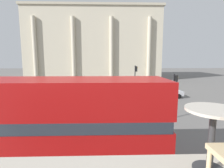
{
  "coord_description": "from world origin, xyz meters",
  "views": [
    {
      "loc": [
        -0.46,
        -2.16,
        4.89
      ],
      "look_at": [
        0.08,
        15.84,
        2.38
      ],
      "focal_mm": 28.0,
      "sensor_mm": 36.0,
      "label": 1
    }
  ],
  "objects_px": {
    "car_silver": "(165,92)",
    "traffic_light_near": "(174,90)",
    "plaza_building_left": "(95,46)",
    "pedestrian_white": "(131,79)",
    "cafe_dining_table": "(213,126)",
    "car_white": "(77,102)",
    "double_decker_bus": "(42,121)",
    "pedestrian_yellow": "(101,79)",
    "traffic_light_mid": "(135,77)"
  },
  "relations": [
    {
      "from": "plaza_building_left",
      "to": "traffic_light_near",
      "type": "height_order",
      "value": "plaza_building_left"
    },
    {
      "from": "pedestrian_white",
      "to": "pedestrian_yellow",
      "type": "height_order",
      "value": "pedestrian_yellow"
    },
    {
      "from": "pedestrian_white",
      "to": "cafe_dining_table",
      "type": "bearing_deg",
      "value": 122.79
    },
    {
      "from": "plaza_building_left",
      "to": "cafe_dining_table",
      "type": "bearing_deg",
      "value": -84.64
    },
    {
      "from": "double_decker_bus",
      "to": "traffic_light_mid",
      "type": "bearing_deg",
      "value": 71.53
    },
    {
      "from": "cafe_dining_table",
      "to": "car_white",
      "type": "xyz_separation_m",
      "value": [
        -4.17,
        15.26,
        -3.47
      ]
    },
    {
      "from": "plaza_building_left",
      "to": "car_silver",
      "type": "relative_size",
      "value": 7.68
    },
    {
      "from": "cafe_dining_table",
      "to": "traffic_light_mid",
      "type": "xyz_separation_m",
      "value": [
        2.61,
        20.92,
        -1.47
      ]
    },
    {
      "from": "double_decker_bus",
      "to": "pedestrian_yellow",
      "type": "distance_m",
      "value": 27.69
    },
    {
      "from": "plaza_building_left",
      "to": "traffic_light_mid",
      "type": "xyz_separation_m",
      "value": [
        6.92,
        -25.13,
        -5.92
      ]
    },
    {
      "from": "plaza_building_left",
      "to": "pedestrian_white",
      "type": "bearing_deg",
      "value": -57.12
    },
    {
      "from": "cafe_dining_table",
      "to": "plaza_building_left",
      "type": "distance_m",
      "value": 46.46
    },
    {
      "from": "traffic_light_near",
      "to": "pedestrian_white",
      "type": "distance_m",
      "value": 21.43
    },
    {
      "from": "traffic_light_mid",
      "to": "car_silver",
      "type": "bearing_deg",
      "value": -6.41
    },
    {
      "from": "traffic_light_mid",
      "to": "car_silver",
      "type": "relative_size",
      "value": 0.99
    },
    {
      "from": "double_decker_bus",
      "to": "car_silver",
      "type": "distance_m",
      "value": 18.38
    },
    {
      "from": "traffic_light_mid",
      "to": "car_white",
      "type": "xyz_separation_m",
      "value": [
        -6.77,
        -5.66,
        -2.0
      ]
    },
    {
      "from": "traffic_light_mid",
      "to": "car_white",
      "type": "relative_size",
      "value": 0.99
    },
    {
      "from": "traffic_light_near",
      "to": "car_silver",
      "type": "xyz_separation_m",
      "value": [
        2.09,
        8.27,
        -1.75
      ]
    },
    {
      "from": "double_decker_bus",
      "to": "cafe_dining_table",
      "type": "distance_m",
      "value": 6.94
    },
    {
      "from": "cafe_dining_table",
      "to": "car_silver",
      "type": "bearing_deg",
      "value": 72.41
    },
    {
      "from": "traffic_light_near",
      "to": "pedestrian_white",
      "type": "xyz_separation_m",
      "value": [
        -0.66,
        21.37,
        -1.48
      ]
    },
    {
      "from": "cafe_dining_table",
      "to": "car_white",
      "type": "bearing_deg",
      "value": 105.28
    },
    {
      "from": "pedestrian_yellow",
      "to": "double_decker_bus",
      "type": "bearing_deg",
      "value": 93.95
    },
    {
      "from": "cafe_dining_table",
      "to": "pedestrian_yellow",
      "type": "xyz_separation_m",
      "value": [
        -2.42,
        33.03,
        -3.15
      ]
    },
    {
      "from": "double_decker_bus",
      "to": "traffic_light_near",
      "type": "bearing_deg",
      "value": 43.61
    },
    {
      "from": "traffic_light_near",
      "to": "pedestrian_yellow",
      "type": "bearing_deg",
      "value": 108.13
    },
    {
      "from": "double_decker_bus",
      "to": "traffic_light_mid",
      "type": "relative_size",
      "value": 2.53
    },
    {
      "from": "car_white",
      "to": "pedestrian_white",
      "type": "bearing_deg",
      "value": -144.3
    },
    {
      "from": "traffic_light_mid",
      "to": "car_white",
      "type": "bearing_deg",
      "value": -140.13
    },
    {
      "from": "plaza_building_left",
      "to": "pedestrian_white",
      "type": "xyz_separation_m",
      "value": [
        8.06,
        -12.46,
        -7.65
      ]
    },
    {
      "from": "car_white",
      "to": "pedestrian_yellow",
      "type": "relative_size",
      "value": 2.4
    },
    {
      "from": "cafe_dining_table",
      "to": "traffic_light_near",
      "type": "xyz_separation_m",
      "value": [
        4.4,
        12.21,
        -1.71
      ]
    },
    {
      "from": "traffic_light_mid",
      "to": "car_silver",
      "type": "distance_m",
      "value": 4.39
    },
    {
      "from": "traffic_light_near",
      "to": "pedestrian_white",
      "type": "height_order",
      "value": "traffic_light_near"
    },
    {
      "from": "cafe_dining_table",
      "to": "traffic_light_mid",
      "type": "relative_size",
      "value": 0.18
    },
    {
      "from": "double_decker_bus",
      "to": "car_white",
      "type": "distance_m",
      "value": 9.98
    },
    {
      "from": "pedestrian_yellow",
      "to": "car_white",
      "type": "bearing_deg",
      "value": 91.44
    },
    {
      "from": "plaza_building_left",
      "to": "pedestrian_white",
      "type": "relative_size",
      "value": 19.14
    },
    {
      "from": "car_silver",
      "to": "pedestrian_yellow",
      "type": "distance_m",
      "value": 15.4
    },
    {
      "from": "car_silver",
      "to": "traffic_light_near",
      "type": "bearing_deg",
      "value": 52.68
    },
    {
      "from": "cafe_dining_table",
      "to": "car_white",
      "type": "relative_size",
      "value": 0.17
    },
    {
      "from": "pedestrian_white",
      "to": "pedestrian_yellow",
      "type": "xyz_separation_m",
      "value": [
        -6.16,
        -0.55,
        0.04
      ]
    },
    {
      "from": "car_silver",
      "to": "pedestrian_yellow",
      "type": "height_order",
      "value": "pedestrian_yellow"
    },
    {
      "from": "traffic_light_near",
      "to": "pedestrian_white",
      "type": "relative_size",
      "value": 2.22
    },
    {
      "from": "double_decker_bus",
      "to": "car_white",
      "type": "height_order",
      "value": "double_decker_bus"
    },
    {
      "from": "traffic_light_mid",
      "to": "pedestrian_white",
      "type": "distance_m",
      "value": 12.83
    },
    {
      "from": "traffic_light_near",
      "to": "car_silver",
      "type": "distance_m",
      "value": 8.71
    },
    {
      "from": "plaza_building_left",
      "to": "pedestrian_yellow",
      "type": "bearing_deg",
      "value": -81.69
    },
    {
      "from": "car_white",
      "to": "pedestrian_yellow",
      "type": "height_order",
      "value": "pedestrian_yellow"
    }
  ]
}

